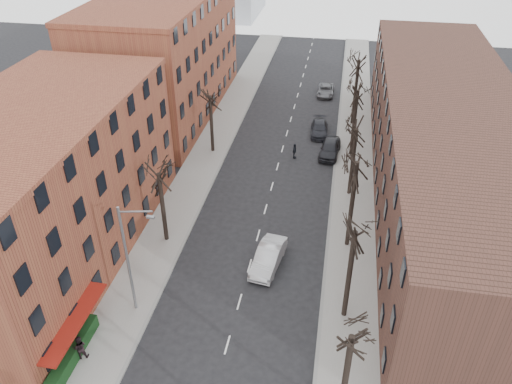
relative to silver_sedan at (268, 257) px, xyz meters
The scene contains 21 objects.
sidewalk_left 20.94m from the silver_sedan, 116.87° to the left, with size 4.00×90.00×0.15m, color gray.
sidewalk_right 19.80m from the silver_sedan, 70.70° to the left, with size 4.00×90.00×0.15m, color gray.
building_left_near 18.25m from the silver_sedan, behind, with size 12.00×26.00×12.00m, color brown.
building_left_far 33.29m from the silver_sedan, 122.25° to the left, with size 12.00×28.00×14.00m, color brown.
building_right 20.38m from the silver_sedan, 43.23° to the left, with size 12.00×50.00×10.00m, color #492B22.
awning_left 15.01m from the silver_sedan, 136.43° to the right, with size 1.20×7.00×0.15m, color maroon.
hedge 15.77m from the silver_sedan, 134.05° to the right, with size 0.80×6.00×1.00m, color #133817.
tree_right_b 7.56m from the silver_sedan, 35.20° to the right, with size 5.20×5.20×10.80m, color black, non-canonical shape.
tree_right_c 7.20m from the silver_sedan, 30.87° to the left, with size 5.20×5.20×11.60m, color black, non-canonical shape.
tree_right_d 13.21m from the silver_sedan, 62.25° to the left, with size 5.20×5.20×10.00m, color black, non-canonical shape.
tree_right_e 20.62m from the silver_sedan, 72.67° to the left, with size 5.20×5.20×10.80m, color black, non-canonical shape.
tree_right_f 28.35m from the silver_sedan, 77.49° to the left, with size 5.20×5.20×11.60m, color black, non-canonical shape.
tree_left_a 9.25m from the silver_sedan, 169.56° to the left, with size 5.20×5.20×9.50m, color black, non-canonical shape.
tree_left_b 19.88m from the silver_sedan, 117.15° to the left, with size 5.20×5.20×9.50m, color black, non-canonical shape.
streetlight 11.38m from the silver_sedan, 143.29° to the right, with size 2.45×0.22×9.03m.
silver_sedan is the anchor object (origin of this frame).
parked_car_near 19.56m from the silver_sedan, 78.68° to the left, with size 2.01×4.99×1.70m, color black.
parked_car_mid 24.29m from the silver_sedan, 84.48° to the left, with size 1.96×4.83×1.40m, color black.
parked_car_far 36.55m from the silver_sedan, 86.33° to the left, with size 2.16×4.68×1.30m, color #5C5E64.
pedestrian_b 15.23m from the silver_sedan, 133.58° to the right, with size 0.88×0.69×1.82m, color black.
pedestrian_crossing 17.82m from the silver_sedan, 89.77° to the left, with size 1.00×0.42×1.71m, color black.
Camera 1 is at (5.82, -13.58, 26.90)m, focal length 35.00 mm.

